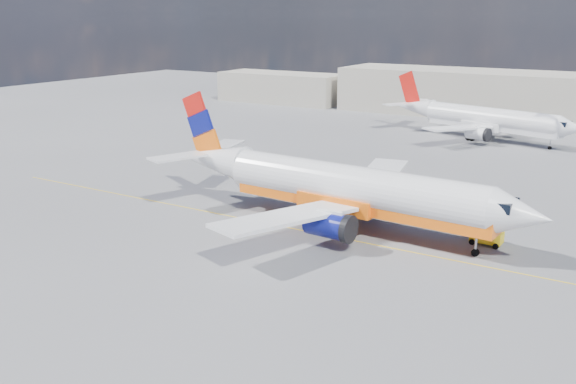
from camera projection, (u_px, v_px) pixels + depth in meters
The scene contains 8 objects.
ground at pixel (280, 240), 52.26m from camera, with size 240.00×240.00×0.00m, color #5E5E63.
taxi_line at pixel (299, 230), 54.72m from camera, with size 70.00×0.15×0.01m, color yellow.
terminal_main at pixel (537, 97), 110.23m from camera, with size 70.00×14.00×8.00m, color #BAB2A0.
terminal_annex at pixel (282, 88), 133.25m from camera, with size 26.00×10.00×6.00m, color #BAB2A0.
main_jet at pixel (343, 188), 54.27m from camera, with size 35.44×27.98×10.74m.
second_jet at pixel (485, 119), 93.14m from camera, with size 30.28×23.13×9.15m.
gse_tug at pixel (486, 235), 51.07m from camera, with size 2.48×1.57×1.74m.
traffic_cone at pixel (263, 216), 57.52m from camera, with size 0.36×0.36×0.50m.
Camera 1 is at (26.34, -41.67, 17.80)m, focal length 40.00 mm.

